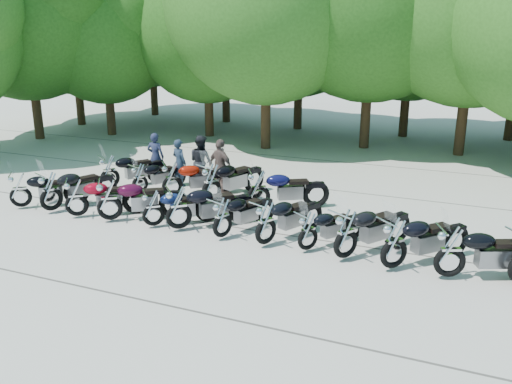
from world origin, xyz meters
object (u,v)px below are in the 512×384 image
at_px(motorcycle_1, 50,190).
at_px(rider_0, 156,157).
at_px(rider_1, 201,162).
at_px(rider_2, 221,167).
at_px(motorcycle_18, 259,188).
at_px(motorcycle_3, 109,199).
at_px(motorcycle_7, 266,221).
at_px(motorcycle_8, 308,230).
at_px(motorcycle_15, 140,178).
at_px(motorcycle_17, 211,182).
at_px(motorcycle_9, 346,233).
at_px(motorcycle_11, 451,250).
at_px(motorcycle_2, 76,197).
at_px(motorcycle_4, 153,207).
at_px(motorcycle_5, 179,207).
at_px(rider_3, 179,163).
at_px(motorcycle_10, 395,242).
at_px(motorcycle_16, 172,178).
at_px(motorcycle_14, 109,171).
at_px(motorcycle_0, 20,189).
at_px(motorcycle_6, 222,217).

relative_size(motorcycle_1, rider_0, 1.42).
bearing_deg(rider_1, rider_2, -179.64).
bearing_deg(motorcycle_1, motorcycle_18, -132.06).
bearing_deg(rider_2, motorcycle_18, 170.93).
height_order(motorcycle_3, motorcycle_7, motorcycle_3).
bearing_deg(motorcycle_18, motorcycle_8, -167.40).
bearing_deg(motorcycle_15, motorcycle_17, -155.08).
bearing_deg(motorcycle_1, motorcycle_7, -156.40).
bearing_deg(motorcycle_15, motorcycle_8, -175.79).
bearing_deg(motorcycle_9, motorcycle_11, -150.30).
distance_m(motorcycle_17, motorcycle_18, 1.57).
distance_m(motorcycle_2, motorcycle_9, 7.87).
bearing_deg(motorcycle_18, motorcycle_9, -158.98).
height_order(motorcycle_4, motorcycle_5, motorcycle_5).
bearing_deg(rider_1, motorcycle_8, 165.93).
distance_m(motorcycle_1, motorcycle_7, 6.83).
bearing_deg(rider_3, rider_1, -158.13).
height_order(motorcycle_18, rider_2, rider_2).
bearing_deg(motorcycle_9, motorcycle_10, -154.05).
relative_size(motorcycle_15, motorcycle_16, 0.88).
relative_size(motorcycle_7, motorcycle_14, 1.00).
bearing_deg(rider_1, motorcycle_16, 101.48).
relative_size(motorcycle_0, motorcycle_6, 1.02).
xyz_separation_m(motorcycle_0, motorcycle_8, (9.02, 0.20, -0.06)).
xyz_separation_m(motorcycle_8, rider_3, (-5.86, 3.87, 0.24)).
xyz_separation_m(motorcycle_11, rider_3, (-9.17, 4.14, 0.13)).
bearing_deg(motorcycle_6, motorcycle_14, -2.64).
height_order(motorcycle_16, rider_1, rider_1).
bearing_deg(motorcycle_9, rider_1, -1.21).
xyz_separation_m(motorcycle_6, rider_1, (-2.73, 3.98, 0.29)).
relative_size(motorcycle_3, motorcycle_4, 1.16).
xyz_separation_m(motorcycle_16, rider_2, (1.25, 1.00, 0.25)).
distance_m(motorcycle_9, rider_3, 7.92).
bearing_deg(motorcycle_15, motorcycle_0, 70.78).
height_order(motorcycle_3, motorcycle_17, motorcycle_17).
bearing_deg(rider_3, motorcycle_14, 53.13).
height_order(motorcycle_5, rider_1, rider_1).
relative_size(motorcycle_5, motorcycle_10, 1.00).
bearing_deg(motorcycle_14, motorcycle_9, -162.16).
xyz_separation_m(motorcycle_2, motorcycle_15, (0.38, 2.61, -0.07)).
xyz_separation_m(motorcycle_8, rider_1, (-5.03, 3.93, 0.34)).
relative_size(motorcycle_2, motorcycle_4, 1.09).
distance_m(motorcycle_7, motorcycle_16, 4.98).
relative_size(motorcycle_5, rider_3, 1.52).
height_order(motorcycle_3, motorcycle_11, motorcycle_3).
relative_size(motorcycle_7, motorcycle_18, 0.96).
bearing_deg(motorcycle_2, motorcycle_6, -124.46).
height_order(motorcycle_6, motorcycle_17, motorcycle_17).
xyz_separation_m(rider_0, rider_3, (1.13, -0.27, -0.04)).
bearing_deg(motorcycle_4, rider_3, -21.41).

